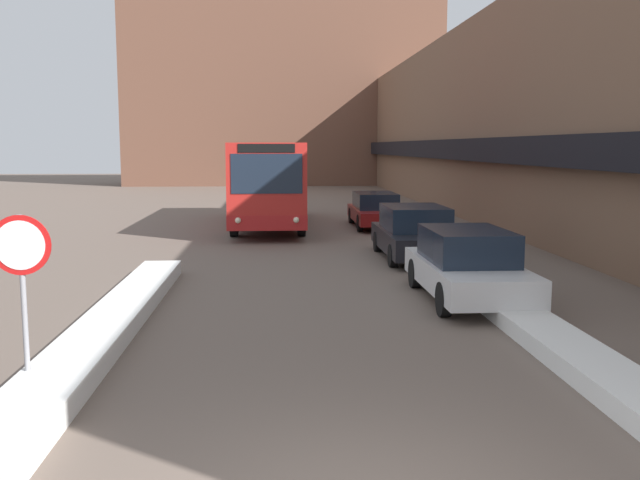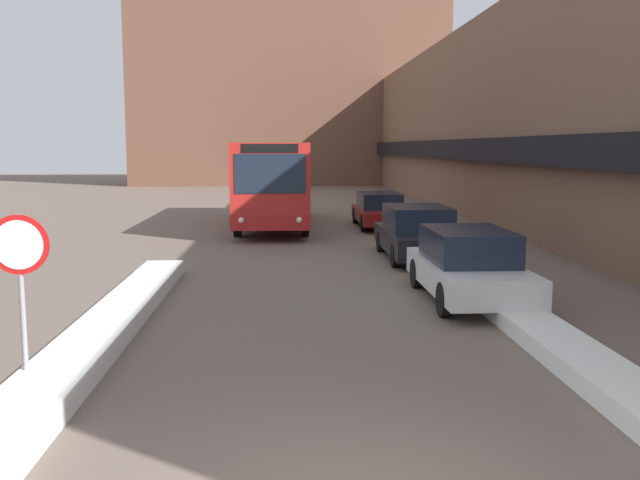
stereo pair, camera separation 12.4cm
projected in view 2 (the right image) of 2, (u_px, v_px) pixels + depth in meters
name	position (u px, v px, depth m)	size (l,w,h in m)	color
building_row_right	(535.00, 120.00, 29.82)	(5.50, 60.00, 8.58)	brown
building_backdrop_far	(289.00, 86.00, 60.41)	(26.00, 8.00, 16.52)	brown
snow_bank_left	(69.00, 366.00, 9.82)	(0.90, 16.44, 0.33)	silver
snow_bank_right	(621.00, 389.00, 8.97)	(0.90, 14.26, 0.29)	silver
city_bus	(272.00, 182.00, 28.52)	(2.67, 11.05, 3.30)	red
parked_car_front	(468.00, 265.00, 14.74)	(1.84, 4.49, 1.48)	silver
parked_car_middle	(418.00, 233.00, 20.25)	(1.93, 4.57, 1.50)	black
parked_car_back	(379.00, 210.00, 28.24)	(1.79, 4.79, 1.36)	maroon
stop_sign	(20.00, 265.00, 8.96)	(0.76, 0.08, 2.33)	gray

